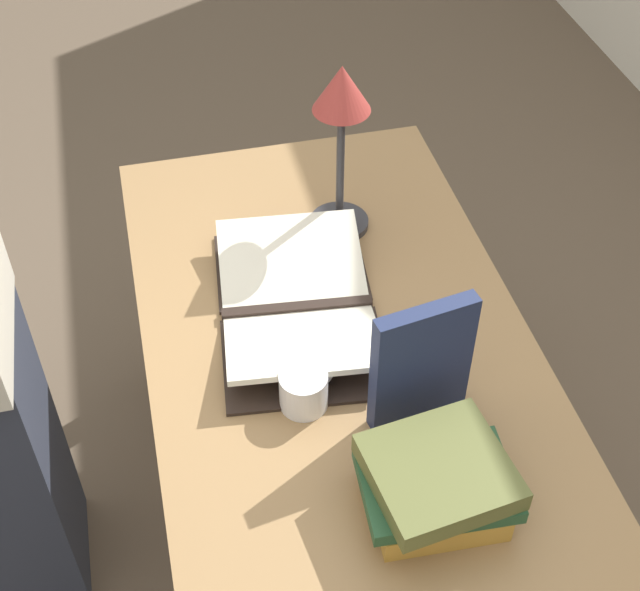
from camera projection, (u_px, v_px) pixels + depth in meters
name	position (u px, v px, depth m)	size (l,w,h in m)	color
ground_plane	(335.00, 533.00, 2.31)	(12.00, 12.00, 0.00)	brown
reading_desk	(339.00, 373.00, 1.86)	(1.41, 0.78, 0.73)	#937047
open_book	(297.00, 305.00, 1.85)	(0.54, 0.38, 0.07)	black
book_stack_tall	(437.00, 484.00, 1.49)	(0.24, 0.26, 0.12)	#BC8933
book_standing_upright	(422.00, 364.00, 1.58)	(0.06, 0.19, 0.27)	#1E284C
reading_lamp	(341.00, 115.00, 1.85)	(0.14, 0.14, 0.41)	#2D2D33
coffee_mug	(304.00, 390.00, 1.66)	(0.09, 0.11, 0.08)	white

